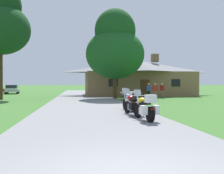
{
  "coord_description": "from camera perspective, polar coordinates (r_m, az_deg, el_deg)",
  "views": [
    {
      "loc": [
        -0.87,
        -4.45,
        1.64
      ],
      "look_at": [
        2.77,
        23.06,
        1.27
      ],
      "focal_mm": 42.89,
      "sensor_mm": 36.0,
      "label": 1
    }
  ],
  "objects": [
    {
      "name": "ground_plane",
      "position": [
        24.52,
        -5.5,
        -3.07
      ],
      "size": [
        500.0,
        500.0,
        0.0
      ],
      "primitive_type": "plane",
      "color": "#386628"
    },
    {
      "name": "asphalt_driveway",
      "position": [
        22.52,
        -5.32,
        -3.33
      ],
      "size": [
        6.4,
        80.0,
        0.06
      ],
      "primitive_type": "cube",
      "color": "slate",
      "rests_on": "ground"
    },
    {
      "name": "motorcycle_yellow_nearest_to_camera",
      "position": [
        11.42,
        7.22,
        -4.41
      ],
      "size": [
        0.88,
        2.08,
        1.3
      ],
      "rotation": [
        0.0,
        0.0,
        0.12
      ],
      "color": "black",
      "rests_on": "asphalt_driveway"
    },
    {
      "name": "motorcycle_red_second_in_row",
      "position": [
        13.37,
        4.63,
        -3.65
      ],
      "size": [
        0.92,
        2.08,
        1.3
      ],
      "rotation": [
        0.0,
        0.0,
        0.15
      ],
      "color": "black",
      "rests_on": "asphalt_driveway"
    },
    {
      "name": "motorcycle_blue_farthest_in_row",
      "position": [
        15.59,
        3.82,
        -3.02
      ],
      "size": [
        0.87,
        2.08,
        1.3
      ],
      "rotation": [
        0.0,
        0.0,
        0.12
      ],
      "color": "black",
      "rests_on": "asphalt_driveway"
    },
    {
      "name": "stone_lodge",
      "position": [
        36.69,
        5.37,
        2.05
      ],
      "size": [
        14.7,
        9.02,
        5.69
      ],
      "color": "brown",
      "rests_on": "ground"
    },
    {
      "name": "bystander_red_shirt_near_lodge",
      "position": [
        30.31,
        10.63,
        -0.58
      ],
      "size": [
        0.39,
        0.46,
        1.67
      ],
      "rotation": [
        0.0,
        0.0,
        2.21
      ],
      "color": "#75664C",
      "rests_on": "ground"
    },
    {
      "name": "bystander_red_shirt_beside_signpost",
      "position": [
        27.27,
        9.2,
        -0.69
      ],
      "size": [
        0.51,
        0.34,
        1.69
      ],
      "rotation": [
        0.0,
        0.0,
        5.88
      ],
      "color": "#75664C",
      "rests_on": "ground"
    },
    {
      "name": "bystander_blue_shirt_by_tree",
      "position": [
        27.95,
        7.81,
        -0.69
      ],
      "size": [
        0.36,
        0.5,
        1.67
      ],
      "rotation": [
        0.0,
        0.0,
        2.05
      ],
      "color": "black",
      "rests_on": "ground"
    },
    {
      "name": "tree_by_lodge_front",
      "position": [
        28.54,
        0.66,
        8.48
      ],
      "size": [
        6.18,
        6.18,
        9.52
      ],
      "color": "#422D19",
      "rests_on": "ground"
    },
    {
      "name": "tree_left_near",
      "position": [
        29.8,
        -22.74,
        12.59
      ],
      "size": [
        5.97,
        5.97,
        11.7
      ],
      "color": "#422D19",
      "rests_on": "ground"
    },
    {
      "name": "parked_silver_suv_far_left",
      "position": [
        44.97,
        -20.49,
        -0.38
      ],
      "size": [
        2.45,
        4.81,
        1.4
      ],
      "rotation": [
        0.0,
        0.0,
        0.14
      ],
      "color": "#ADAFB7",
      "rests_on": "ground"
    }
  ]
}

